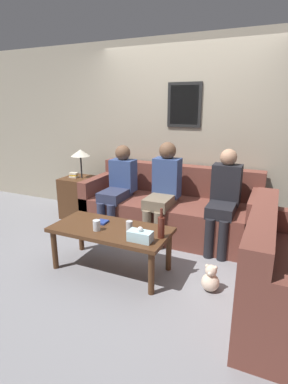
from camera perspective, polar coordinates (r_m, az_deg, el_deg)
ground_plane at (r=3.79m, az=2.19°, el=-10.49°), size 16.00×16.00×0.00m
wall_back at (r=4.38m, az=7.65°, el=10.91°), size 9.00×0.08×2.60m
couch_main at (r=4.13m, az=5.11°, el=-3.45°), size 2.32×0.94×0.89m
coffee_table at (r=3.17m, az=-6.34°, el=-7.83°), size 1.24×0.59×0.48m
side_table_with_lamp at (r=4.77m, az=-12.12°, el=-0.53°), size 0.48×0.48×1.07m
wine_bottle at (r=2.88m, az=3.29°, el=-6.61°), size 0.07×0.07×0.30m
drinking_glass at (r=3.09m, az=-9.02°, el=-6.30°), size 0.08×0.08×0.11m
book_stack at (r=3.28m, az=-7.99°, el=-5.68°), size 0.11×0.12×0.02m
soda_can at (r=3.00m, az=-2.81°, el=-6.65°), size 0.07×0.07×0.12m
tissue_box at (r=2.83m, az=-0.73°, el=-8.35°), size 0.23×0.12×0.14m
person_left at (r=4.13m, az=-4.88°, el=1.44°), size 0.34×0.65×1.17m
person_middle at (r=3.85m, az=3.71°, el=0.92°), size 0.34×0.65×1.25m
person_right at (r=3.68m, az=14.97°, el=-0.74°), size 0.34×0.62×1.21m
teddy_bear at (r=3.02m, az=12.53°, el=-15.94°), size 0.17×0.17×0.27m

